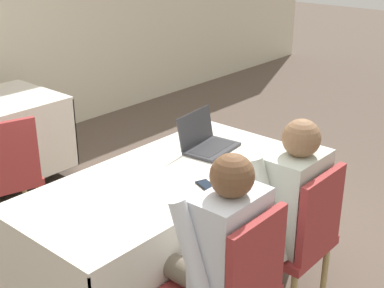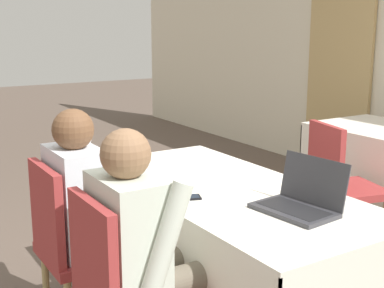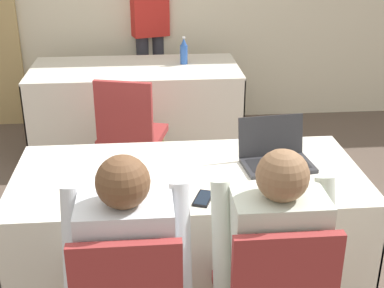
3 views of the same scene
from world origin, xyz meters
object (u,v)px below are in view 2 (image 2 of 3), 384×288
cell_phone (185,198)px  chair_far_spare (340,181)px  chair_near_left (73,242)px  laptop (300,201)px  person_checkered_shirt (92,207)px  person_white_shirt (145,248)px

cell_phone → chair_far_spare: (-0.37, 1.47, -0.25)m
chair_near_left → chair_far_spare: size_ratio=1.00×
laptop → chair_far_spare: bearing=118.6°
person_checkered_shirt → person_white_shirt: bearing=-180.0°
person_white_shirt → cell_phone: bearing=-54.3°
chair_far_spare → person_white_shirt: 1.92m
chair_near_left → person_checkered_shirt: (0.00, 0.10, 0.16)m
laptop → person_white_shirt: size_ratio=0.33×
chair_near_left → chair_far_spare: bearing=-88.9°
chair_far_spare → person_checkered_shirt: (0.04, -1.82, 0.16)m
laptop → chair_near_left: laptop is taller
cell_phone → chair_far_spare: size_ratio=0.18×
person_white_shirt → laptop: bearing=-104.0°
person_white_shirt → person_checkered_shirt: bearing=0.0°
chair_far_spare → person_checkered_shirt: 1.82m
chair_near_left → person_checkered_shirt: 0.19m
laptop → person_white_shirt: person_white_shirt is taller
laptop → cell_phone: 0.54m
person_checkered_shirt → chair_far_spare: bearing=-88.9°
chair_near_left → person_white_shirt: 0.61m
chair_far_spare → laptop: bearing=139.9°
cell_phone → person_white_shirt: size_ratio=0.14×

